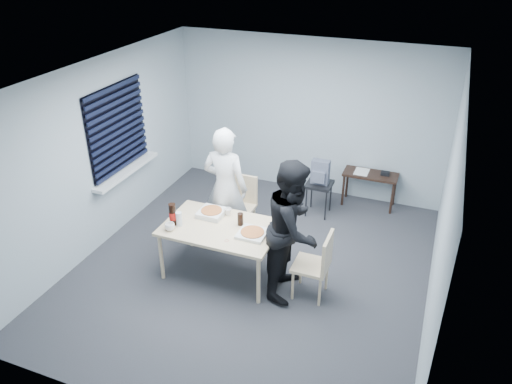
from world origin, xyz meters
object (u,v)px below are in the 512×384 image
at_px(mug_b, 228,212).
at_px(stool, 319,189).
at_px(backpack, 320,172).
at_px(side_table, 370,178).
at_px(soda_bottle, 173,215).
at_px(person_black, 293,229).
at_px(person_white, 225,188).
at_px(chair_far, 241,201).
at_px(dining_table, 221,230).
at_px(chair_right, 318,262).
at_px(mug_a, 170,227).

bearing_deg(mug_b, stool, 63.57).
height_order(backpack, mug_b, backpack).
bearing_deg(side_table, stool, -140.41).
bearing_deg(soda_bottle, person_black, 7.34).
bearing_deg(soda_bottle, person_white, 68.09).
distance_m(chair_far, person_white, 0.52).
xyz_separation_m(dining_table, chair_far, (-0.16, 1.04, -0.14)).
relative_size(mug_b, soda_bottle, 0.33).
bearing_deg(chair_right, stool, 104.51).
bearing_deg(chair_far, person_black, -42.41).
bearing_deg(stool, chair_right, -75.49).
distance_m(stool, backpack, 0.30).
relative_size(person_black, mug_a, 14.39).
height_order(dining_table, mug_b, mug_b).
relative_size(stool, mug_a, 4.45).
relative_size(dining_table, chair_far, 1.64).
height_order(dining_table, mug_a, mug_a).
distance_m(dining_table, stool, 2.11).
xyz_separation_m(chair_right, mug_a, (-1.85, -0.29, 0.25)).
relative_size(chair_right, mug_a, 7.24).
height_order(chair_far, soda_bottle, soda_bottle).
height_order(person_white, mug_b, person_white).
bearing_deg(chair_right, chair_far, 144.05).
distance_m(dining_table, backpack, 2.09).
bearing_deg(dining_table, chair_far, 98.54).
bearing_deg(mug_b, dining_table, -83.25).
bearing_deg(person_black, mug_a, 102.35).
bearing_deg(backpack, chair_far, -137.56).
distance_m(chair_right, soda_bottle, 1.91).
bearing_deg(side_table, mug_b, -124.25).
height_order(chair_far, chair_right, same).
relative_size(dining_table, person_white, 0.82).
relative_size(chair_right, stool, 1.62).
height_order(stool, backpack, backpack).
height_order(person_white, stool, person_white).
relative_size(dining_table, chair_right, 1.64).
bearing_deg(mug_a, chair_far, 73.30).
xyz_separation_m(person_white, mug_b, (0.20, -0.38, -0.13)).
xyz_separation_m(side_table, soda_bottle, (-2.06, -2.70, 0.36)).
bearing_deg(chair_right, backpack, 104.59).
relative_size(person_white, side_table, 2.05).
xyz_separation_m(chair_right, side_table, (0.18, 2.53, -0.02)).
bearing_deg(person_white, mug_a, 72.19).
relative_size(chair_far, side_table, 1.03).
distance_m(side_table, backpack, 0.94).
distance_m(chair_right, person_white, 1.72).
xyz_separation_m(stool, soda_bottle, (-1.37, -2.12, 0.42)).
bearing_deg(chair_far, dining_table, -81.46).
bearing_deg(side_table, person_white, -133.01).
bearing_deg(chair_far, stool, 44.26).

